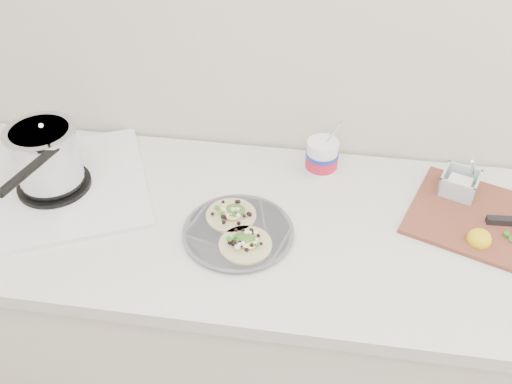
# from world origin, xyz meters

# --- Properties ---
(counter) EXTENTS (2.44, 0.66, 0.90)m
(counter) POSITION_xyz_m (0.00, 1.43, 0.45)
(counter) COLOR silver
(counter) RESTS_ON ground
(stove) EXTENTS (0.62, 0.61, 0.23)m
(stove) POSITION_xyz_m (-0.66, 1.45, 0.98)
(stove) COLOR silver
(stove) RESTS_ON counter
(taco_plate) EXTENTS (0.28, 0.28, 0.04)m
(taco_plate) POSITION_xyz_m (-0.14, 1.36, 0.92)
(taco_plate) COLOR #5B5B62
(taco_plate) RESTS_ON counter
(tub) EXTENTS (0.09, 0.09, 0.20)m
(tub) POSITION_xyz_m (0.06, 1.64, 0.96)
(tub) COLOR white
(tub) RESTS_ON counter
(cutboard) EXTENTS (0.51, 0.43, 0.07)m
(cutboard) POSITION_xyz_m (0.51, 1.50, 0.92)
(cutboard) COLOR brown
(cutboard) RESTS_ON counter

